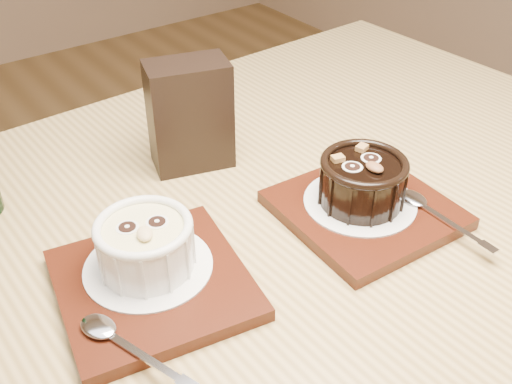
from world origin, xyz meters
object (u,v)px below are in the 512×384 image
(ramekin_white, at_px, (145,243))
(tray_right, at_px, (365,210))
(table, at_px, (252,290))
(tray_left, at_px, (153,284))
(ramekin_dark, at_px, (363,179))
(condiment_stand, at_px, (190,115))

(ramekin_white, bearing_deg, tray_right, 7.34)
(table, distance_m, tray_left, 0.17)
(ramekin_dark, bearing_deg, tray_left, 172.43)
(table, height_order, ramekin_dark, ramekin_dark)
(tray_right, bearing_deg, condiment_stand, 115.20)
(tray_left, relative_size, tray_right, 1.00)
(ramekin_white, height_order, ramekin_dark, ramekin_dark)
(table, distance_m, condiment_stand, 0.23)
(tray_left, xyz_separation_m, condiment_stand, (0.16, 0.18, 0.06))
(tray_left, bearing_deg, ramekin_dark, -6.66)
(ramekin_dark, relative_size, condiment_stand, 0.71)
(table, bearing_deg, tray_right, -22.53)
(table, height_order, tray_right, tray_right)
(tray_left, bearing_deg, condiment_stand, 49.07)
(tray_left, bearing_deg, tray_right, -8.07)
(tray_left, relative_size, condiment_stand, 1.29)
(table, distance_m, ramekin_white, 0.19)
(tray_right, bearing_deg, table, 157.47)
(ramekin_white, distance_m, ramekin_dark, 0.25)
(ramekin_dark, height_order, condiment_stand, condiment_stand)
(tray_left, xyz_separation_m, ramekin_dark, (0.25, -0.03, 0.04))
(table, height_order, tray_left, tray_left)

